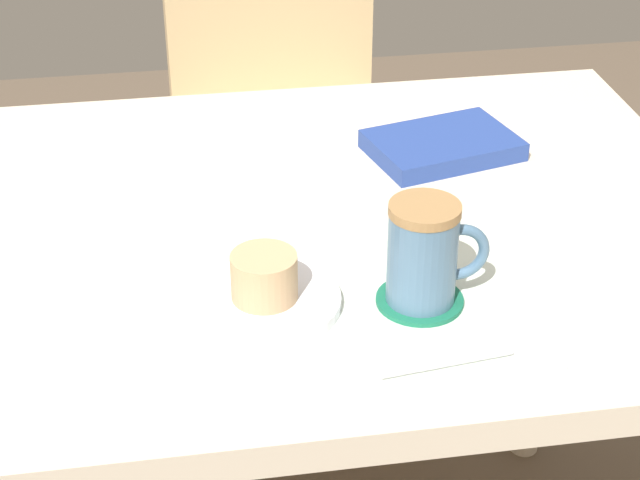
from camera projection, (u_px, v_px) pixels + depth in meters
name	position (u px, v px, depth m)	size (l,w,h in m)	color
dining_table	(287.00, 282.00, 1.27)	(1.04, 0.75, 0.70)	beige
wooden_chair	(286.00, 120.00, 1.95)	(0.46, 0.46, 0.88)	#D1B27F
placemat	(326.00, 301.00, 1.08)	(0.41, 0.29, 0.00)	silver
pastry_plate	(265.00, 302.00, 1.07)	(0.15, 0.15, 0.01)	white
pastry	(264.00, 276.00, 1.05)	(0.07, 0.07, 0.05)	tan
coffee_coaster	(420.00, 300.00, 1.08)	(0.09, 0.09, 0.01)	#196B4C
coffee_mug	(425.00, 253.00, 1.05)	(0.10, 0.07, 0.11)	slate
teaspoon	(448.00, 362.00, 0.99)	(0.01, 0.01, 0.13)	silver
small_book	(442.00, 145.00, 1.36)	(0.18, 0.12, 0.02)	navy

